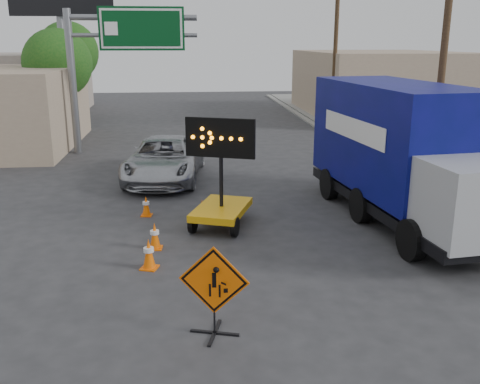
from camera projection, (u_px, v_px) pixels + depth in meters
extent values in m
plane|color=#2D2D30|center=(256.00, 341.00, 9.91)|extent=(100.00, 100.00, 0.00)
cube|color=gray|center=(366.00, 158.00, 24.96)|extent=(0.40, 60.00, 0.12)
cube|color=gray|center=(414.00, 157.00, 25.18)|extent=(4.00, 60.00, 0.15)
cube|color=#A09285|center=(0.00, 84.00, 40.35)|extent=(12.00, 10.00, 4.40)
cube|color=tan|center=(378.00, 84.00, 39.27)|extent=(10.00, 14.00, 4.60)
cylinder|color=slate|center=(73.00, 83.00, 25.55)|extent=(0.36, 0.36, 6.80)
cylinder|color=slate|center=(133.00, 17.00, 25.03)|extent=(6.00, 0.28, 0.28)
cylinder|color=slate|center=(134.00, 35.00, 25.25)|extent=(6.00, 0.20, 0.20)
cube|color=#043B17|center=(142.00, 29.00, 25.09)|extent=(4.00, 0.10, 2.00)
cube|color=silver|center=(142.00, 29.00, 25.03)|extent=(3.80, 0.01, 1.80)
cylinder|color=slate|center=(63.00, 55.00, 32.71)|extent=(0.44, 0.44, 9.00)
cylinder|color=#4E3521|center=(442.00, 66.00, 19.04)|extent=(0.26, 0.26, 9.00)
cylinder|color=#4E3521|center=(335.00, 55.00, 32.43)|extent=(0.26, 0.26, 9.00)
cylinder|color=#4E3521|center=(62.00, 110.00, 29.72)|extent=(0.28, 0.28, 3.25)
sphere|color=#184B15|center=(58.00, 63.00, 29.02)|extent=(3.71, 3.71, 3.71)
cylinder|color=#4E3521|center=(72.00, 94.00, 37.23)|extent=(0.28, 0.28, 3.58)
sphere|color=#184B15|center=(68.00, 52.00, 36.46)|extent=(4.10, 4.10, 4.10)
cube|color=black|center=(215.00, 333.00, 10.14)|extent=(0.93, 0.32, 0.04)
cube|color=black|center=(215.00, 333.00, 10.14)|extent=(0.32, 0.93, 0.04)
cylinder|color=black|center=(214.00, 316.00, 10.04)|extent=(0.04, 0.04, 0.74)
cube|color=#FF6205|center=(214.00, 280.00, 9.84)|extent=(1.30, 0.40, 1.34)
cube|color=black|center=(214.00, 280.00, 9.84)|extent=(1.20, 0.35, 1.25)
cube|color=#E5A20C|center=(221.00, 209.00, 15.93)|extent=(2.08, 2.62, 0.21)
cylinder|color=black|center=(221.00, 166.00, 15.57)|extent=(0.11, 0.11, 2.51)
cube|color=black|center=(221.00, 137.00, 15.34)|extent=(1.97, 0.82, 1.14)
imported|color=#ADAFB4|center=(165.00, 159.00, 21.26)|extent=(3.45, 6.24, 1.65)
cube|color=black|center=(401.00, 201.00, 16.27)|extent=(3.52, 8.81, 0.32)
cube|color=#060C4D|center=(396.00, 136.00, 16.58)|extent=(3.41, 6.91, 3.22)
cube|color=#9EA0A5|center=(462.00, 202.00, 12.71)|extent=(2.67, 2.20, 1.93)
cube|color=#FF6205|center=(150.00, 268.00, 13.05)|extent=(0.50, 0.50, 0.03)
cone|color=#FF6205|center=(149.00, 253.00, 12.95)|extent=(0.30, 0.30, 0.74)
cylinder|color=silver|center=(149.00, 250.00, 12.93)|extent=(0.25, 0.25, 0.11)
cube|color=#FF6205|center=(155.00, 248.00, 14.30)|extent=(0.40, 0.40, 0.03)
cone|color=#FF6205|center=(155.00, 235.00, 14.20)|extent=(0.29, 0.29, 0.70)
cylinder|color=silver|center=(155.00, 232.00, 14.18)|extent=(0.24, 0.24, 0.10)
cube|color=#FF6205|center=(202.00, 219.00, 16.64)|extent=(0.35, 0.35, 0.03)
cone|color=#FF6205|center=(202.00, 209.00, 16.55)|extent=(0.25, 0.25, 0.61)
cylinder|color=silver|center=(202.00, 207.00, 16.53)|extent=(0.21, 0.21, 0.09)
cube|color=#FF6205|center=(147.00, 215.00, 16.98)|extent=(0.38, 0.38, 0.03)
cone|color=#FF6205|center=(146.00, 205.00, 16.89)|extent=(0.26, 0.26, 0.63)
cylinder|color=silver|center=(146.00, 203.00, 16.87)|extent=(0.21, 0.21, 0.09)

